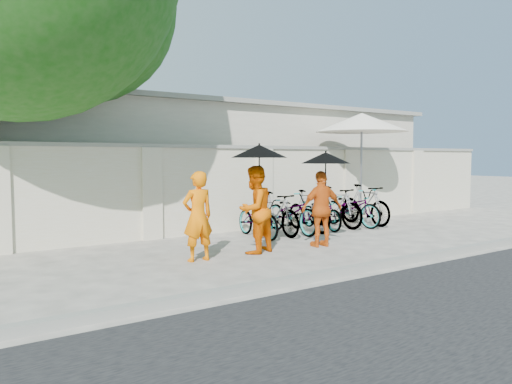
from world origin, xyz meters
TOP-DOWN VIEW (x-y plane):
  - ground at (0.00, 0.00)m, footprint 80.00×80.00m
  - kerb at (0.00, -1.70)m, footprint 40.00×0.16m
  - compound_wall at (1.00, 3.20)m, footprint 20.00×0.30m
  - building_behind at (2.00, 7.00)m, footprint 14.00×6.00m
  - monk_left at (-1.25, 0.48)m, footprint 0.57×0.37m
  - monk_center at (-0.04, 0.52)m, footprint 0.95×0.84m
  - parasol_center at (0.01, 0.44)m, footprint 1.05×1.05m
  - monk_right at (1.46, 0.31)m, footprint 0.95×0.54m
  - parasol_right at (1.48, 0.23)m, footprint 0.97×0.97m
  - patio_umbrella at (4.93, 2.55)m, footprint 3.26×3.26m
  - bike_0 at (1.06, 1.97)m, footprint 0.71×1.72m
  - bike_1 at (1.56, 1.97)m, footprint 0.48×1.67m
  - bike_2 at (2.06, 2.00)m, footprint 0.73×1.93m
  - bike_3 at (2.57, 2.00)m, footprint 0.59×1.69m
  - bike_4 at (3.07, 2.09)m, footprint 0.75×1.68m
  - bike_5 at (3.57, 2.12)m, footprint 0.63×1.78m
  - bike_6 at (4.07, 2.05)m, footprint 0.82×1.92m
  - bike_7 at (4.57, 2.05)m, footprint 0.57×1.80m

SIDE VIEW (x-z plane):
  - ground at x=0.00m, z-range 0.00..0.00m
  - kerb at x=0.00m, z-range 0.00..0.12m
  - bike_4 at x=3.07m, z-range 0.00..0.86m
  - bike_0 at x=1.06m, z-range 0.00..0.88m
  - bike_6 at x=4.07m, z-range 0.00..0.98m
  - bike_2 at x=2.06m, z-range 0.00..1.00m
  - bike_1 at x=1.56m, z-range 0.00..1.00m
  - bike_3 at x=2.57m, z-range 0.00..1.00m
  - bike_5 at x=3.57m, z-range 0.00..1.05m
  - bike_7 at x=4.57m, z-range 0.00..1.07m
  - monk_right at x=1.46m, z-range 0.00..1.52m
  - monk_left at x=-1.25m, z-range 0.00..1.55m
  - monk_center at x=-0.04m, z-range 0.00..1.64m
  - compound_wall at x=1.00m, z-range 0.00..2.00m
  - building_behind at x=2.00m, z-range 0.00..3.20m
  - parasol_right at x=1.48m, z-range 1.26..2.29m
  - parasol_center at x=0.01m, z-range 1.35..2.45m
  - patio_umbrella at x=4.93m, z-range 1.21..4.20m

